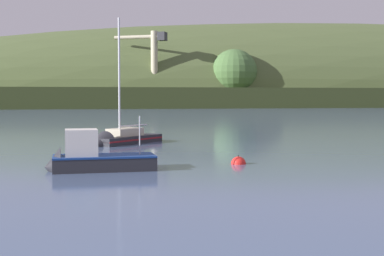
# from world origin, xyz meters

# --- Properties ---
(far_shoreline_hill) EXTENTS (588.34, 134.16, 65.11)m
(far_shoreline_hill) POSITION_xyz_m (92.42, 226.68, 0.28)
(far_shoreline_hill) COLOR #35401E
(far_shoreline_hill) RESTS_ON ground
(dockside_crane) EXTENTS (16.61, 9.22, 23.89)m
(dockside_crane) POSITION_xyz_m (1.80, 188.24, 12.01)
(dockside_crane) COLOR #4C4C51
(dockside_crane) RESTS_ON ground
(sailboat_midwater_white) EXTENTS (6.00, 6.57, 9.95)m
(sailboat_midwater_white) POSITION_xyz_m (-10.52, 54.41, 0.18)
(sailboat_midwater_white) COLOR #232328
(sailboat_midwater_white) RESTS_ON ground
(fishing_boat_moored) EXTENTS (5.18, 2.43, 3.23)m
(fishing_boat_moored) POSITION_xyz_m (-11.92, 40.42, 0.41)
(fishing_boat_moored) COLOR #232328
(fishing_boat_moored) RESTS_ON ground
(mooring_buoy_midchannel) EXTENTS (0.76, 0.76, 0.84)m
(mooring_buoy_midchannel) POSITION_xyz_m (-4.66, 41.81, 0.00)
(mooring_buoy_midchannel) COLOR red
(mooring_buoy_midchannel) RESTS_ON ground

